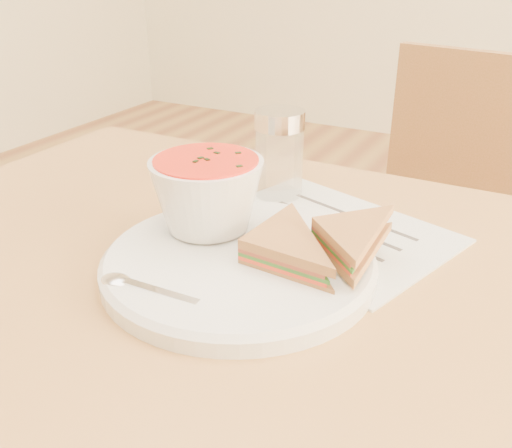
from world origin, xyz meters
The scene contains 8 objects.
chair_far centered at (0.10, 0.58, 0.44)m, with size 0.39×0.39×0.88m, color brown, non-canonical shape.
plate centered at (-0.01, -0.01, 0.76)m, with size 0.29×0.29×0.02m, color white, non-canonical shape.
soup_bowl centered at (-0.07, 0.03, 0.81)m, with size 0.13×0.13×0.09m, color white, non-canonical shape.
sandwich_half_a centered at (0.00, -0.03, 0.78)m, with size 0.11×0.11×0.03m, color #AB653C, non-canonical shape.
sandwich_half_b centered at (0.06, 0.04, 0.79)m, with size 0.10×0.10×0.03m, color #AB653C, non-canonical shape.
spoon centered at (-0.04, -0.11, 0.77)m, with size 0.16×0.03×0.01m, color silver, non-canonical shape.
paper_menu centered at (0.04, 0.12, 0.75)m, with size 0.28×0.21×0.00m, color silver, non-canonical shape.
condiment_shaker centered at (-0.06, 0.19, 0.81)m, with size 0.07×0.07×0.12m, color silver, non-canonical shape.
Camera 1 is at (0.26, -0.46, 1.06)m, focal length 40.00 mm.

